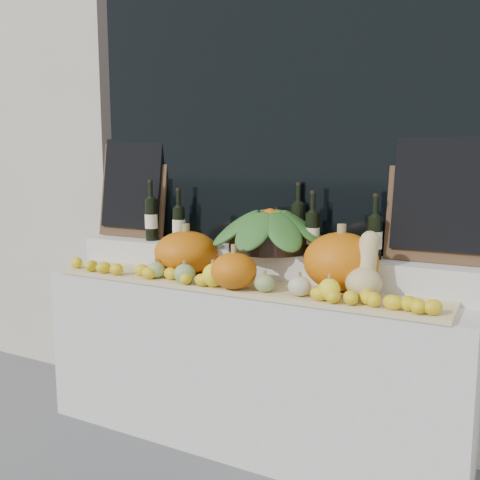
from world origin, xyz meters
name	(u,v)px	position (x,y,z in m)	size (l,w,h in m)	color
storefront_facade	(301,40)	(0.00, 2.25, 2.25)	(7.00, 0.94, 4.50)	beige
display_sill	(247,362)	(0.00, 1.52, 0.44)	(2.30, 0.55, 0.88)	silver
rear_tier	(259,263)	(0.00, 1.68, 0.96)	(2.30, 0.25, 0.16)	silver
straw_bedding	(235,286)	(0.00, 1.40, 0.89)	(2.10, 0.32, 0.03)	tan
pumpkin_left	(186,252)	(-0.36, 1.49, 1.02)	(0.35, 0.35, 0.23)	orange
pumpkin_right	(341,261)	(0.51, 1.52, 1.04)	(0.36, 0.36, 0.28)	orange
pumpkin_center	(234,271)	(0.05, 1.29, 0.99)	(0.23, 0.23, 0.18)	orange
butternut_squash	(365,272)	(0.65, 1.42, 1.02)	(0.16, 0.22, 0.30)	#D2B87C
decorative_gourds	(235,279)	(0.06, 1.30, 0.95)	(1.06, 0.14, 0.14)	#326A1F
lemon_heap	(225,281)	(0.00, 1.29, 0.94)	(2.20, 0.16, 0.06)	yellow
produce_bowl	(270,230)	(0.07, 1.66, 1.15)	(0.68, 0.68, 0.24)	black
wine_bottle_far_left	(151,219)	(-0.72, 1.66, 1.17)	(0.08, 0.08, 0.37)	black
wine_bottle_near_left	(179,224)	(-0.53, 1.67, 1.15)	(0.08, 0.08, 0.32)	black
wine_bottle_tall	(298,226)	(0.20, 1.73, 1.17)	(0.08, 0.08, 0.37)	black
wine_bottle_near_right	(312,233)	(0.31, 1.66, 1.15)	(0.08, 0.08, 0.33)	black
wine_bottle_far_right	(374,237)	(0.63, 1.67, 1.15)	(0.08, 0.08, 0.32)	black
chalkboard_left	(133,186)	(-0.92, 1.74, 1.36)	(0.50, 0.12, 0.62)	#4C331E
chalkboard_right	(441,195)	(0.92, 1.74, 1.36)	(0.50, 0.12, 0.62)	#4C331E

